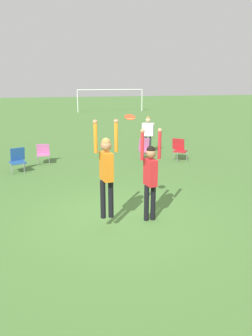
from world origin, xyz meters
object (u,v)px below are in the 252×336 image
(person_defending, at_px, (150,173))
(camping_chair_2, at_px, (43,152))
(person_jumping, at_px, (106,167))
(camping_chair_1, at_px, (179,148))
(camping_chair_3, at_px, (18,159))
(frisbee, at_px, (130,117))
(person_spectator_near, at_px, (148,131))
(camping_chair_0, at_px, (145,148))

(person_defending, height_order, camping_chair_2, person_defending)
(person_jumping, height_order, camping_chair_2, person_jumping)
(person_jumping, relative_size, camping_chair_1, 2.49)
(camping_chair_3, bearing_deg, frisbee, 98.78)
(person_defending, relative_size, person_spectator_near, 1.29)
(person_spectator_near, bearing_deg, person_defending, -86.32)
(person_jumping, relative_size, person_defending, 1.00)
(camping_chair_1, distance_m, person_spectator_near, 1.82)
(camping_chair_3, distance_m, person_spectator_near, 5.89)
(frisbee, distance_m, camping_chair_1, 6.90)
(person_jumping, relative_size, camping_chair_2, 2.91)
(person_jumping, height_order, frisbee, frisbee)
(camping_chair_1, bearing_deg, person_spectator_near, -20.15)
(camping_chair_0, distance_m, person_spectator_near, 1.30)
(camping_chair_2, distance_m, camping_chair_3, 1.42)
(frisbee, height_order, camping_chair_1, frisbee)
(person_defending, height_order, frisbee, frisbee)
(person_jumping, height_order, person_defending, person_jumping)
(frisbee, relative_size, camping_chair_3, 0.28)
(person_defending, relative_size, camping_chair_3, 2.54)
(person_jumping, relative_size, camping_chair_0, 2.43)
(camping_chair_0, bearing_deg, camping_chair_3, 1.29)
(camping_chair_3, bearing_deg, person_jumping, 92.47)
(frisbee, bearing_deg, person_spectator_near, 69.23)
(camping_chair_1, height_order, camping_chair_3, camping_chair_1)
(person_spectator_near, bearing_deg, person_jumping, -93.42)
(person_defending, height_order, camping_chair_0, person_defending)
(camping_chair_3, height_order, person_spectator_near, person_spectator_near)
(camping_chair_1, bearing_deg, person_defending, 97.84)
(frisbee, height_order, camping_chair_2, frisbee)
(person_defending, xyz_separation_m, camping_chair_2, (-2.51, 6.43, -0.75))
(camping_chair_0, height_order, camping_chair_2, camping_chair_0)
(person_jumping, xyz_separation_m, camping_chair_3, (-2.34, 5.53, -0.98))
(person_defending, xyz_separation_m, camping_chair_1, (3.12, 5.62, -0.69))
(camping_chair_0, bearing_deg, camping_chair_1, 159.99)
(person_jumping, xyz_separation_m, camping_chair_0, (2.77, 6.17, -0.94))
(camping_chair_2, xyz_separation_m, camping_chair_3, (-0.92, -1.07, 0.03))
(person_jumping, bearing_deg, camping_chair_0, -33.76)
(person_jumping, bearing_deg, camping_chair_1, -45.45)
(person_spectator_near, bearing_deg, camping_chair_2, -151.32)
(camping_chair_0, distance_m, camping_chair_3, 5.16)
(person_defending, distance_m, frisbee, 1.40)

